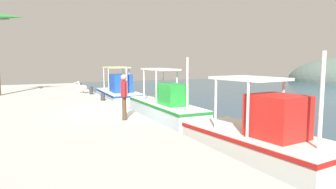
% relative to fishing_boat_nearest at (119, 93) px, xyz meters
% --- Properties ---
extents(quay_pier, '(36.00, 10.00, 0.80)m').
position_rel_fishing_boat_nearest_xyz_m(quay_pier, '(8.90, -6.85, -0.25)').
color(quay_pier, '#B2B2AD').
rests_on(quay_pier, ground).
extents(fishing_boat_nearest, '(6.27, 2.36, 2.56)m').
position_rel_fishing_boat_nearest_xyz_m(fishing_boat_nearest, '(0.00, 0.00, 0.00)').
color(fishing_boat_nearest, white).
rests_on(fishing_boat_nearest, ground).
extents(fishing_boat_second, '(6.47, 1.65, 3.13)m').
position_rel_fishing_boat_nearest_xyz_m(fishing_boat_second, '(7.72, 0.25, 0.00)').
color(fishing_boat_second, white).
rests_on(fishing_boat_second, ground).
extents(fishing_boat_third, '(5.19, 2.62, 3.21)m').
position_rel_fishing_boat_nearest_xyz_m(fishing_boat_third, '(14.78, 0.11, 0.04)').
color(fishing_boat_third, silver).
rests_on(fishing_boat_third, ground).
extents(pelican, '(0.67, 0.92, 0.82)m').
position_rel_fishing_boat_nearest_xyz_m(pelican, '(0.80, -2.72, 0.55)').
color(pelican, tan).
rests_on(pelican, quay_pier).
extents(fisherman_standing, '(0.60, 0.36, 1.68)m').
position_rel_fishing_boat_nearest_xyz_m(fisherman_standing, '(10.70, -2.78, 1.08)').
color(fisherman_standing, '#4C3823').
rests_on(fisherman_standing, quay_pier).
extents(mooring_bollard_nearest, '(0.23, 0.23, 0.42)m').
position_rel_fishing_boat_nearest_xyz_m(mooring_bollard_nearest, '(-2.73, -2.30, 0.36)').
color(mooring_bollard_nearest, '#333338').
rests_on(mooring_bollard_nearest, quay_pier).
extents(mooring_bollard_second, '(0.22, 0.22, 0.50)m').
position_rel_fishing_boat_nearest_xyz_m(mooring_bollard_second, '(1.66, -2.30, 0.40)').
color(mooring_bollard_second, '#333338').
rests_on(mooring_bollard_second, quay_pier).
extents(mooring_bollard_third, '(0.23, 0.23, 0.39)m').
position_rel_fishing_boat_nearest_xyz_m(mooring_bollard_third, '(5.03, -2.30, 0.34)').
color(mooring_bollard_third, '#333338').
rests_on(mooring_bollard_third, quay_pier).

